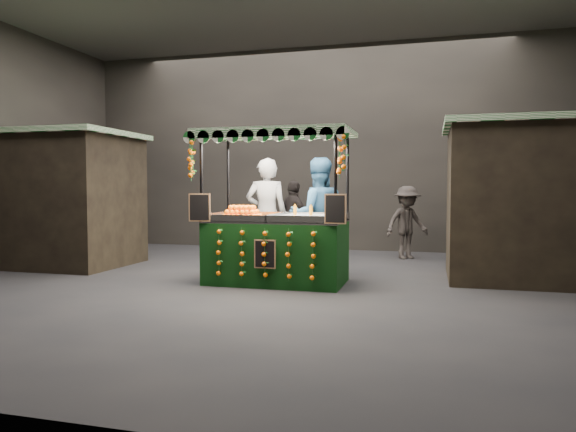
# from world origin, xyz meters

# --- Properties ---
(ground) EXTENTS (12.00, 12.00, 0.00)m
(ground) POSITION_xyz_m (0.00, 0.00, 0.00)
(ground) COLOR black
(ground) RESTS_ON ground
(market_hall) EXTENTS (12.10, 10.10, 5.05)m
(market_hall) POSITION_xyz_m (0.00, 0.00, 3.38)
(market_hall) COLOR black
(market_hall) RESTS_ON ground
(neighbour_stall_left) EXTENTS (3.00, 2.20, 2.60)m
(neighbour_stall_left) POSITION_xyz_m (-4.40, 1.00, 1.31)
(neighbour_stall_left) COLOR black
(neighbour_stall_left) RESTS_ON ground
(neighbour_stall_right) EXTENTS (3.00, 2.20, 2.60)m
(neighbour_stall_right) POSITION_xyz_m (4.40, 1.50, 1.31)
(neighbour_stall_right) COLOR black
(neighbour_stall_right) RESTS_ON ground
(juice_stall) EXTENTS (2.49, 1.47, 2.42)m
(juice_stall) POSITION_xyz_m (0.35, 0.16, 0.75)
(juice_stall) COLOR black
(juice_stall) RESTS_ON ground
(vendor_grey) EXTENTS (0.85, 0.66, 2.05)m
(vendor_grey) POSITION_xyz_m (-0.16, 1.26, 1.03)
(vendor_grey) COLOR gray
(vendor_grey) RESTS_ON ground
(vendor_blue) EXTENTS (1.21, 1.09, 2.05)m
(vendor_blue) POSITION_xyz_m (0.80, 1.19, 1.02)
(vendor_blue) COLOR navy
(vendor_blue) RESTS_ON ground
(shopper_0) EXTENTS (0.79, 0.64, 1.89)m
(shopper_0) POSITION_xyz_m (-4.25, 2.82, 0.94)
(shopper_0) COLOR black
(shopper_0) RESTS_ON ground
(shopper_1) EXTENTS (0.95, 0.83, 1.66)m
(shopper_1) POSITION_xyz_m (3.88, 1.80, 0.83)
(shopper_1) COLOR #2B2523
(shopper_1) RESTS_ON ground
(shopper_2) EXTENTS (1.00, 0.96, 1.68)m
(shopper_2) POSITION_xyz_m (-0.16, 3.23, 0.84)
(shopper_2) COLOR black
(shopper_2) RESTS_ON ground
(shopper_3) EXTENTS (1.16, 1.06, 1.56)m
(shopper_3) POSITION_xyz_m (2.22, 3.70, 0.78)
(shopper_3) COLOR #2B2623
(shopper_3) RESTS_ON ground
(shopper_4) EXTENTS (0.93, 0.86, 1.60)m
(shopper_4) POSITION_xyz_m (-4.24, 2.80, 0.80)
(shopper_4) COLOR #282421
(shopper_4) RESTS_ON ground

